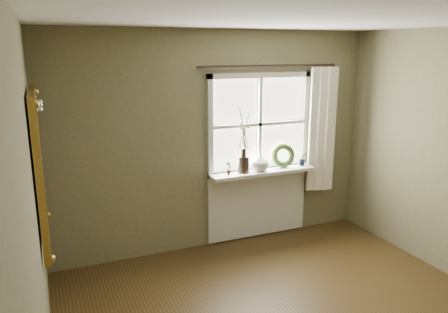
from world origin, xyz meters
TOP-DOWN VIEW (x-y plane):
  - ceiling at (0.00, 0.00)m, footprint 4.50×4.50m
  - wall_back at (0.00, 2.30)m, footprint 4.00×0.10m
  - wall_left at (-2.05, 0.00)m, footprint 0.10×4.50m
  - window_frame at (0.55, 2.23)m, footprint 1.36×0.06m
  - window_sill at (0.55, 2.12)m, footprint 1.36×0.26m
  - window_apron at (0.55, 2.23)m, footprint 1.36×0.04m
  - dark_jug at (0.29, 2.12)m, footprint 0.15×0.15m
  - cream_vase at (0.51, 2.12)m, footprint 0.27×0.27m
  - wreath at (0.86, 2.16)m, footprint 0.32×0.18m
  - potted_plant_left at (0.09, 2.12)m, footprint 0.10×0.08m
  - potted_plant_right at (1.13, 2.12)m, footprint 0.11×0.09m
  - curtain at (1.39, 2.13)m, footprint 0.36×0.12m
  - curtain_rod at (0.65, 2.17)m, footprint 1.84×0.03m
  - gilt_mirror at (-1.96, 1.17)m, footprint 0.10×1.02m

SIDE VIEW (x-z plane):
  - window_apron at x=0.55m, z-range 0.02..0.90m
  - window_sill at x=0.55m, z-range 0.88..0.92m
  - potted_plant_left at x=0.09m, z-range 0.92..1.08m
  - potted_plant_right at x=1.13m, z-range 0.92..1.10m
  - dark_jug at x=0.29m, z-range 0.92..1.12m
  - wreath at x=0.86m, z-range 0.88..1.19m
  - cream_vase at x=0.51m, z-range 0.92..1.15m
  - wall_back at x=0.00m, z-range 0.00..2.60m
  - wall_left at x=-2.05m, z-range 0.00..2.60m
  - curtain at x=1.39m, z-range 0.57..2.16m
  - gilt_mirror at x=-1.96m, z-range 0.85..2.07m
  - window_frame at x=0.55m, z-range 0.86..2.10m
  - curtain_rod at x=0.65m, z-range 2.16..2.20m
  - ceiling at x=0.00m, z-range 2.60..2.60m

